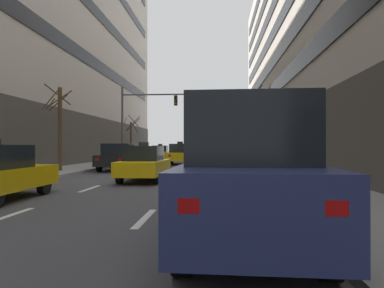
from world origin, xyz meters
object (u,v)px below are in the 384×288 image
object	(u,v)px
car_driving_1	(119,157)
street_tree_0	(131,137)
taxi_driving_2	(180,154)
traffic_signal_0	(156,110)
street_tree_1	(260,127)
street_tree_2	(59,125)
taxi_driving_4	(190,153)
taxi_driving_3	(160,153)
taxi_driving_0	(144,164)
car_parked_0	(247,174)

from	to	relation	value
car_driving_1	street_tree_0	size ratio (longest dim) A/B	0.98
taxi_driving_2	traffic_signal_0	xyz separation A→B (m)	(-2.08, -0.07, 3.79)
street_tree_1	street_tree_2	world-z (taller)	street_tree_1
street_tree_1	street_tree_0	bearing A→B (deg)	132.69
taxi_driving_4	street_tree_1	size ratio (longest dim) A/B	0.74
taxi_driving_3	street_tree_0	world-z (taller)	street_tree_0
taxi_driving_3	traffic_signal_0	distance (m)	9.42
taxi_driving_0	street_tree_2	world-z (taller)	street_tree_2
traffic_signal_0	street_tree_2	bearing A→B (deg)	-111.97
taxi_driving_2	street_tree_2	size ratio (longest dim) A/B	0.96
car_driving_1	car_parked_0	size ratio (longest dim) A/B	0.98
taxi_driving_2	taxi_driving_4	distance (m)	9.50
car_driving_1	car_parked_0	world-z (taller)	car_parked_0
car_parked_0	street_tree_0	world-z (taller)	street_tree_0
taxi_driving_2	street_tree_2	xyz separation A→B (m)	(-6.02, -9.81, 1.91)
taxi_driving_2	taxi_driving_0	bearing A→B (deg)	-90.47
taxi_driving_0	car_parked_0	bearing A→B (deg)	-69.23
street_tree_0	street_tree_1	size ratio (longest dim) A/B	0.83
street_tree_0	street_tree_1	distance (m)	17.62
taxi_driving_4	street_tree_1	distance (m)	16.63
taxi_driving_4	car_parked_0	bearing A→B (deg)	-84.16
taxi_driving_4	street_tree_0	size ratio (longest dim) A/B	0.89
taxi_driving_3	car_parked_0	size ratio (longest dim) A/B	0.92
taxi_driving_4	street_tree_2	bearing A→B (deg)	-107.73
taxi_driving_3	car_parked_0	distance (m)	32.98
street_tree_1	taxi_driving_0	bearing A→B (deg)	-126.64
street_tree_0	street_tree_2	bearing A→B (deg)	-90.14
traffic_signal_0	street_tree_2	world-z (taller)	traffic_signal_0
taxi_driving_0	street_tree_1	bearing A→B (deg)	53.36
taxi_driving_0	traffic_signal_0	bearing A→B (deg)	97.97
taxi_driving_4	car_driving_1	bearing A→B (deg)	-101.09
taxi_driving_2	taxi_driving_3	bearing A→B (deg)	109.97
taxi_driving_2	taxi_driving_3	world-z (taller)	taxi_driving_2
street_tree_1	taxi_driving_4	bearing A→B (deg)	110.64
car_driving_1	car_parked_0	xyz separation A→B (m)	(6.73, -16.35, 0.27)
car_driving_1	street_tree_2	size ratio (longest dim) A/B	0.94
taxi_driving_0	taxi_driving_2	size ratio (longest dim) A/B	0.89
taxi_driving_3	taxi_driving_4	bearing A→B (deg)	17.58
taxi_driving_0	street_tree_1	distance (m)	10.41
street_tree_1	traffic_signal_0	bearing A→B (deg)	143.87
taxi_driving_3	car_driving_1	bearing A→B (deg)	-90.34
car_parked_0	street_tree_2	bearing A→B (deg)	124.34
car_parked_0	taxi_driving_3	bearing A→B (deg)	101.62
street_tree_0	street_tree_1	bearing A→B (deg)	-47.31
traffic_signal_0	taxi_driving_2	bearing A→B (deg)	1.86
taxi_driving_4	street_tree_1	world-z (taller)	street_tree_1
traffic_signal_0	car_parked_0	bearing A→B (deg)	-76.63
street_tree_2	taxi_driving_2	bearing A→B (deg)	58.49
taxi_driving_4	taxi_driving_3	bearing A→B (deg)	-162.42
taxi_driving_0	taxi_driving_4	bearing A→B (deg)	89.34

